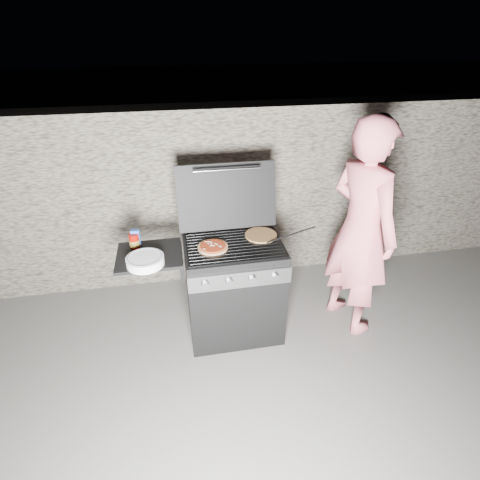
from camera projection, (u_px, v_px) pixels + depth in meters
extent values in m
plane|color=#555555|center=(235.00, 329.00, 3.47)|extent=(50.00, 50.00, 0.00)
cube|color=slate|center=(217.00, 195.00, 3.91)|extent=(8.00, 0.35, 1.80)
cylinder|color=tan|center=(261.00, 235.00, 3.13)|extent=(0.29, 0.29, 0.01)
cylinder|color=#7E0A04|center=(134.00, 241.00, 2.96)|extent=(0.10, 0.10, 0.12)
cube|color=blue|center=(136.00, 238.00, 2.98)|extent=(0.07, 0.05, 0.14)
cylinder|color=white|center=(145.00, 261.00, 2.77)|extent=(0.34, 0.34, 0.06)
imported|color=#E36C7A|center=(361.00, 230.00, 3.13)|extent=(0.65, 0.80, 1.91)
cylinder|color=black|center=(291.00, 235.00, 3.07)|extent=(0.43, 0.07, 0.09)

